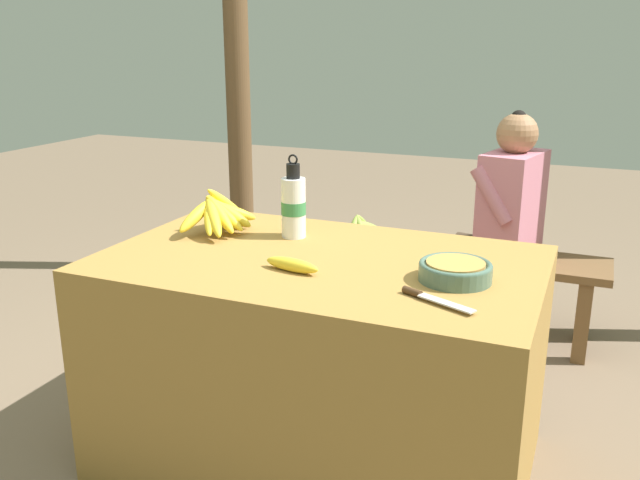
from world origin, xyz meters
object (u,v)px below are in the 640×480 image
(loose_banana_front, at_px, (292,265))
(banana_bunch_green, at_px, (363,227))
(banana_bunch_ripe, at_px, (220,212))
(water_bottle, at_px, (293,206))
(knife, at_px, (427,297))
(support_post_near, at_px, (236,45))
(wooden_bench, at_px, (439,262))
(serving_bowl, at_px, (455,270))
(seated_vendor, at_px, (500,213))

(loose_banana_front, height_order, banana_bunch_green, loose_banana_front)
(banana_bunch_ripe, distance_m, water_bottle, 0.26)
(water_bottle, distance_m, loose_banana_front, 0.36)
(banana_bunch_ripe, relative_size, loose_banana_front, 1.80)
(knife, xyz_separation_m, support_post_near, (-1.57, 1.84, 0.59))
(support_post_near, bearing_deg, water_bottle, -54.92)
(banana_bunch_ripe, relative_size, banana_bunch_green, 1.16)
(loose_banana_front, height_order, knife, loose_banana_front)
(banana_bunch_ripe, bearing_deg, wooden_bench, 63.62)
(serving_bowl, height_order, banana_bunch_green, serving_bowl)
(knife, bearing_deg, serving_bowl, 102.62)
(seated_vendor, relative_size, support_post_near, 0.40)
(banana_bunch_ripe, height_order, knife, banana_bunch_ripe)
(knife, relative_size, support_post_near, 0.08)
(knife, relative_size, banana_bunch_green, 0.74)
(banana_bunch_ripe, xyz_separation_m, water_bottle, (0.26, 0.05, 0.04))
(serving_bowl, bearing_deg, wooden_bench, 104.23)
(banana_bunch_ripe, bearing_deg, banana_bunch_green, 82.17)
(banana_bunch_ripe, bearing_deg, support_post_near, 116.89)
(water_bottle, relative_size, seated_vendor, 0.26)
(knife, bearing_deg, support_post_near, 154.22)
(banana_bunch_green, bearing_deg, wooden_bench, -0.27)
(banana_bunch_ripe, height_order, wooden_bench, banana_bunch_ripe)
(knife, height_order, wooden_bench, knife)
(seated_vendor, height_order, banana_bunch_green, seated_vendor)
(water_bottle, relative_size, knife, 1.35)
(serving_bowl, height_order, support_post_near, support_post_near)
(water_bottle, xyz_separation_m, wooden_bench, (0.28, 1.03, -0.48))
(knife, bearing_deg, water_bottle, 168.55)
(knife, relative_size, wooden_bench, 0.14)
(water_bottle, distance_m, wooden_bench, 1.17)
(wooden_bench, bearing_deg, water_bottle, -105.05)
(water_bottle, distance_m, seated_vendor, 1.16)
(wooden_bench, bearing_deg, banana_bunch_ripe, -116.38)
(serving_bowl, distance_m, banana_bunch_green, 1.46)
(loose_banana_front, relative_size, wooden_bench, 0.12)
(banana_bunch_ripe, relative_size, serving_bowl, 1.62)
(serving_bowl, xyz_separation_m, seated_vendor, (-0.05, 1.22, -0.14))
(water_bottle, height_order, seated_vendor, seated_vendor)
(serving_bowl, relative_size, water_bottle, 0.72)
(seated_vendor, xyz_separation_m, support_post_near, (-1.56, 0.44, 0.71))
(serving_bowl, xyz_separation_m, water_bottle, (-0.59, 0.22, 0.08))
(loose_banana_front, bearing_deg, support_post_near, 123.24)
(seated_vendor, bearing_deg, banana_bunch_green, 10.75)
(seated_vendor, bearing_deg, banana_bunch_ripe, 65.59)
(knife, xyz_separation_m, seated_vendor, (-0.01, 1.40, -0.11))
(banana_bunch_ripe, distance_m, support_post_near, 1.76)
(knife, bearing_deg, banana_bunch_ripe, -179.21)
(wooden_bench, height_order, banana_bunch_green, banana_bunch_green)
(water_bottle, bearing_deg, serving_bowl, -20.18)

